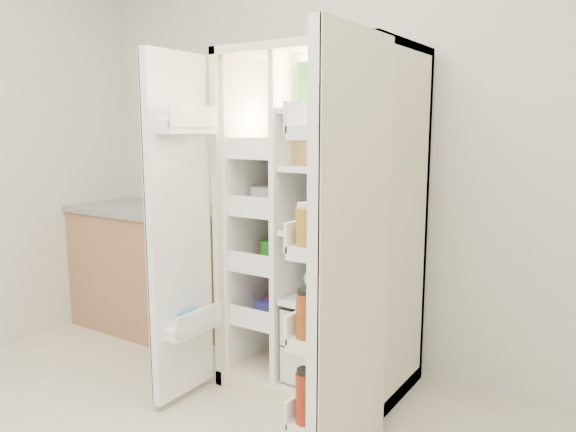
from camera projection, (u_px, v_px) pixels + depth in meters
The scene contains 5 objects.
wall_back at pixel (363, 136), 3.14m from camera, with size 4.00×0.02×2.70m, color silver.
refrigerator at pixel (328, 249), 2.96m from camera, with size 0.93×0.70×1.80m.
freezer_door at pixel (180, 230), 2.72m from camera, with size 0.15×0.40×1.72m.
fridge_door at pixel (347, 266), 2.12m from camera, with size 0.17×0.58×1.72m.
kitchen_counter at pixel (154, 267), 3.82m from camera, with size 1.19×0.63×0.86m.
Camera 1 is at (1.38, -0.89, 1.40)m, focal length 34.00 mm.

